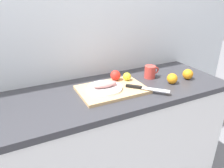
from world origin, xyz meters
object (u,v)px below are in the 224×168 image
(chef_knife, at_px, (142,88))
(lemon_0, at_px, (127,76))
(coffee_mug_0, at_px, (150,72))
(cutting_board, at_px, (112,89))
(white_plate, at_px, (105,88))
(fish_fillet, at_px, (105,84))
(orange_0, at_px, (172,79))

(chef_knife, distance_m, lemon_0, 0.17)
(coffee_mug_0, bearing_deg, cutting_board, -167.50)
(white_plate, bearing_deg, coffee_mug_0, 9.74)
(white_plate, xyz_separation_m, coffee_mug_0, (0.41, 0.07, 0.02))
(fish_fillet, xyz_separation_m, coffee_mug_0, (0.41, 0.07, -0.01))
(coffee_mug_0, height_order, orange_0, coffee_mug_0)
(chef_knife, bearing_deg, lemon_0, 139.56)
(lemon_0, bearing_deg, orange_0, -28.20)
(cutting_board, xyz_separation_m, coffee_mug_0, (0.37, 0.08, 0.04))
(chef_knife, height_order, lemon_0, lemon_0)
(chef_knife, bearing_deg, cutting_board, -164.81)
(chef_knife, bearing_deg, white_plate, -161.49)
(fish_fillet, relative_size, chef_knife, 0.76)
(white_plate, bearing_deg, chef_knife, -26.77)
(fish_fillet, height_order, chef_knife, fish_fillet)
(cutting_board, xyz_separation_m, orange_0, (0.44, -0.08, 0.03))
(white_plate, relative_size, orange_0, 3.03)
(cutting_board, distance_m, coffee_mug_0, 0.38)
(white_plate, height_order, coffee_mug_0, coffee_mug_0)
(cutting_board, relative_size, fish_fillet, 2.59)
(cutting_board, distance_m, chef_knife, 0.20)
(white_plate, xyz_separation_m, lemon_0, (0.20, 0.06, 0.02))
(white_plate, height_order, lemon_0, lemon_0)
(orange_0, bearing_deg, fish_fillet, 169.62)
(lemon_0, xyz_separation_m, coffee_mug_0, (0.21, 0.01, -0.00))
(cutting_board, xyz_separation_m, chef_knife, (0.17, -0.10, 0.02))
(chef_knife, bearing_deg, fish_fillet, -161.49)
(cutting_board, bearing_deg, white_plate, 167.23)
(fish_fillet, height_order, orange_0, orange_0)
(fish_fillet, distance_m, lemon_0, 0.21)
(white_plate, relative_size, chef_knife, 1.01)
(white_plate, relative_size, coffee_mug_0, 1.84)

